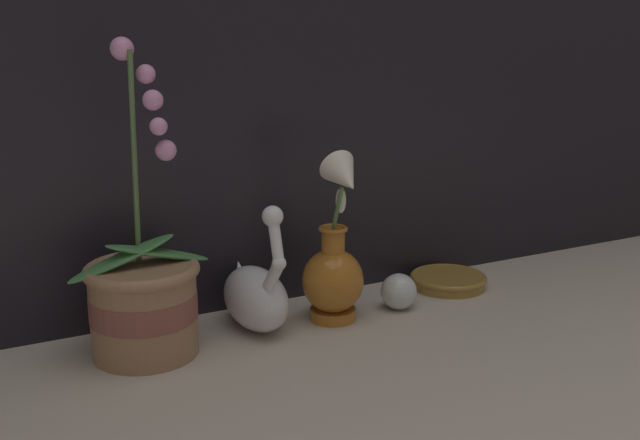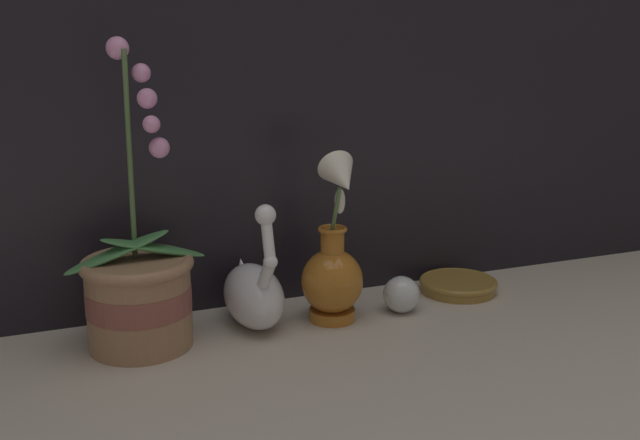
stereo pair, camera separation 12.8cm
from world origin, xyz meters
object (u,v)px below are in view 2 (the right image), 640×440
orchid_potted_plant (139,292)px  blue_vase (334,267)px  amber_dish (458,284)px  swan_figurine (254,292)px  glass_sphere (401,294)px

orchid_potted_plant → blue_vase: bearing=-2.6°
blue_vase → amber_dish: size_ratio=2.02×
blue_vase → swan_figurine: bearing=166.6°
orchid_potted_plant → glass_sphere: orchid_potted_plant is taller
blue_vase → glass_sphere: 0.15m
glass_sphere → amber_dish: size_ratio=0.44×
orchid_potted_plant → glass_sphere: (0.46, -0.02, -0.06)m
orchid_potted_plant → swan_figurine: orchid_potted_plant is taller
blue_vase → glass_sphere: (0.13, -0.01, -0.07)m
glass_sphere → swan_figurine: bearing=171.8°
swan_figurine → amber_dish: 0.42m
orchid_potted_plant → glass_sphere: 0.46m
blue_vase → amber_dish: bearing=9.8°
swan_figurine → blue_vase: (0.13, -0.03, 0.04)m
orchid_potted_plant → swan_figurine: bearing=5.1°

